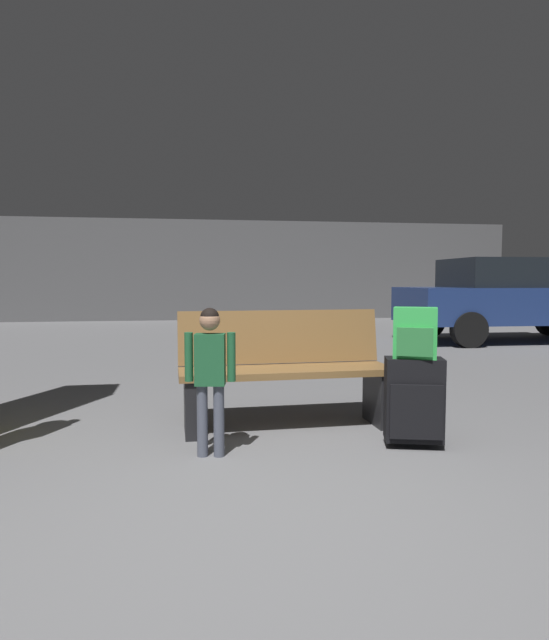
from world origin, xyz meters
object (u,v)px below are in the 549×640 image
object	(u,v)px
bench	(284,369)
child	(210,366)
suitcase	(414,400)
backpack_bright	(415,333)
parked_car_side	(513,297)

from	to	relation	value
bench	child	size ratio (longest dim) A/B	1.70
suitcase	child	bearing A→B (deg)	179.20
suitcase	bench	bearing A→B (deg)	140.27
suitcase	backpack_bright	bearing A→B (deg)	-178.15
suitcase	parked_car_side	bearing A→B (deg)	52.40
child	bench	bearing A→B (deg)	46.74
bench	parked_car_side	xyz separation A→B (m)	(5.14, 5.03, 0.36)
bench	parked_car_side	distance (m)	7.20
suitcase	child	world-z (taller)	child
child	parked_car_side	world-z (taller)	parked_car_side
suitcase	backpack_bright	size ratio (longest dim) A/B	1.78
backpack_bright	child	bearing A→B (deg)	179.20
bench	child	distance (m)	0.87
backpack_bright	child	size ratio (longest dim) A/B	0.36
child	parked_car_side	distance (m)	8.05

